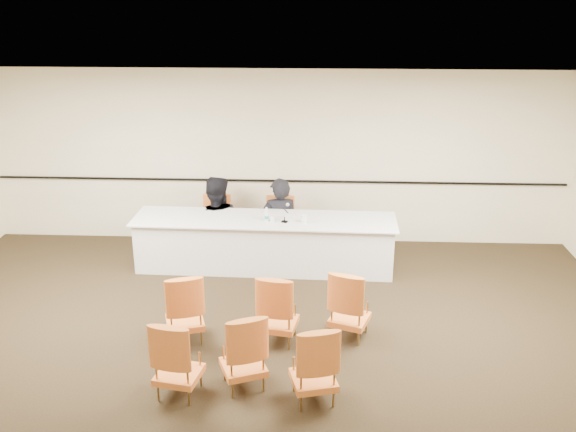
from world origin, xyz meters
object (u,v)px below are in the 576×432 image
object	(u,v)px
coffee_cup	(304,219)
aud_chair_front_mid	(278,308)
panelist_second	(216,230)
drinking_glass	(272,219)
panelist_second_chair	(216,225)
aud_chair_back_left	(178,357)
water_bottle	(267,214)
aud_chair_front_right	(350,303)
aud_chair_back_right	(314,362)
panel_table	(265,243)
panelist_main_chair	(279,226)
aud_chair_front_left	(184,307)
panelist_main	(279,229)
aud_chair_back_mid	(243,349)
microphone	(284,214)

from	to	relation	value
coffee_cup	aud_chair_front_mid	bearing A→B (deg)	-97.49
panelist_second	drinking_glass	world-z (taller)	panelist_second
panelist_second_chair	aud_chair_back_left	distance (m)	4.04
panelist_second	water_bottle	world-z (taller)	panelist_second
water_bottle	aud_chair_front_mid	size ratio (longest dim) A/B	0.23
aud_chair_front_right	aud_chair_back_right	world-z (taller)	same
panelist_second_chair	panel_table	bearing A→B (deg)	-33.77
coffee_cup	aud_chair_front_mid	xyz separation A→B (m)	(-0.27, -2.08, -0.42)
panelist_main_chair	panelist_second_chair	world-z (taller)	same
drinking_glass	aud_chair_front_left	xyz separation A→B (m)	(-0.97, -2.15, -0.40)
aud_chair_front_left	water_bottle	bearing A→B (deg)	50.51
coffee_cup	aud_chair_front_right	bearing A→B (deg)	-71.80
panel_table	aud_chair_back_right	xyz separation A→B (m)	(0.82, -3.45, 0.06)
panel_table	aud_chair_back_left	world-z (taller)	aud_chair_back_left
panelist_main	panelist_second	world-z (taller)	panelist_second
aud_chair_back_left	aud_chair_back_mid	xyz separation A→B (m)	(0.69, 0.18, 0.00)
aud_chair_front_left	aud_chair_front_right	size ratio (longest dim) A/B	1.00
panel_table	panelist_second	xyz separation A→B (m)	(-0.88, 0.62, -0.03)
aud_chair_back_mid	aud_chair_front_left	bearing A→B (deg)	109.74
aud_chair_front_left	aud_chair_front_right	world-z (taller)	same
water_bottle	aud_chair_front_left	size ratio (longest dim) A/B	0.23
panelist_main	aud_chair_back_right	bearing A→B (deg)	88.09
microphone	panelist_main	bearing A→B (deg)	116.35
drinking_glass	aud_chair_front_mid	bearing A→B (deg)	-84.12
panel_table	aud_chair_front_right	bearing A→B (deg)	-57.38
drinking_glass	coffee_cup	distance (m)	0.49
aud_chair_front_mid	panelist_main	bearing A→B (deg)	102.91
panelist_second	microphone	bearing A→B (deg)	142.25
panelist_second_chair	coffee_cup	bearing A→B (deg)	-25.91
drinking_glass	aud_chair_back_right	world-z (taller)	aud_chair_back_right
panelist_main	aud_chair_front_mid	size ratio (longest dim) A/B	1.88
panel_table	water_bottle	size ratio (longest dim) A/B	18.67
panelist_main	panelist_second	bearing A→B (deg)	-11.99
panelist_second	coffee_cup	xyz separation A→B (m)	(1.51, -0.78, 0.52)
microphone	aud_chair_back_mid	world-z (taller)	microphone
panelist_second	aud_chair_back_right	distance (m)	4.41
panel_table	water_bottle	bearing A→B (deg)	-62.64
panelist_main	drinking_glass	distance (m)	0.85
aud_chair_back_left	drinking_glass	bearing A→B (deg)	87.12
aud_chair_front_left	panelist_main_chair	bearing A→B (deg)	52.55
panel_table	panelist_second	bearing A→B (deg)	146.23
coffee_cup	aud_chair_back_right	world-z (taller)	coffee_cup
panelist_main_chair	drinking_glass	size ratio (longest dim) A/B	9.50
panelist_main	aud_chair_front_left	bearing A→B (deg)	59.61
panelist_main	aud_chair_front_mid	bearing A→B (deg)	82.57
drinking_glass	aud_chair_front_right	distance (m)	2.30
panelist_second	drinking_glass	bearing A→B (deg)	138.14
water_bottle	aud_chair_back_left	size ratio (longest dim) A/B	0.23
panelist_main_chair	drinking_glass	xyz separation A→B (m)	(-0.06, -0.72, 0.40)
panelist_second	aud_chair_front_left	bearing A→B (deg)	85.35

